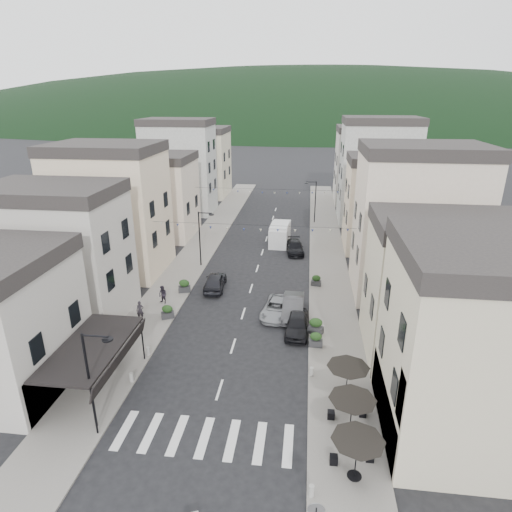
{
  "coord_description": "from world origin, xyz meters",
  "views": [
    {
      "loc": [
        4.93,
        -15.58,
        17.31
      ],
      "look_at": [
        0.53,
        20.55,
        3.5
      ],
      "focal_mm": 30.0,
      "sensor_mm": 36.0,
      "label": 1
    }
  ],
  "objects_px": {
    "parked_car_e": "(215,281)",
    "parked_car_b": "(293,307)",
    "parked_car_d": "(295,247)",
    "pedestrian_b": "(163,295)",
    "parked_car_a": "(297,324)",
    "delivery_van": "(280,233)",
    "parked_car_c": "(277,308)",
    "pedestrian_a": "(140,311)"
  },
  "relations": [
    {
      "from": "parked_car_a",
      "to": "parked_car_c",
      "type": "distance_m",
      "value": 3.16
    },
    {
      "from": "pedestrian_b",
      "to": "parked_car_b",
      "type": "bearing_deg",
      "value": 20.03
    },
    {
      "from": "parked_car_b",
      "to": "pedestrian_a",
      "type": "xyz_separation_m",
      "value": [
        -12.26,
        -2.37,
        0.13
      ]
    },
    {
      "from": "parked_car_a",
      "to": "pedestrian_b",
      "type": "relative_size",
      "value": 2.66
    },
    {
      "from": "parked_car_a",
      "to": "parked_car_e",
      "type": "relative_size",
      "value": 0.96
    },
    {
      "from": "parked_car_e",
      "to": "delivery_van",
      "type": "relative_size",
      "value": 0.81
    },
    {
      "from": "parked_car_c",
      "to": "pedestrian_a",
      "type": "relative_size",
      "value": 2.89
    },
    {
      "from": "parked_car_a",
      "to": "parked_car_e",
      "type": "xyz_separation_m",
      "value": [
        -7.96,
        7.02,
        0.03
      ]
    },
    {
      "from": "pedestrian_a",
      "to": "parked_car_b",
      "type": "bearing_deg",
      "value": -2.8
    },
    {
      "from": "delivery_van",
      "to": "parked_car_b",
      "type": "bearing_deg",
      "value": -79.93
    },
    {
      "from": "parked_car_c",
      "to": "pedestrian_a",
      "type": "height_order",
      "value": "pedestrian_a"
    },
    {
      "from": "parked_car_c",
      "to": "parked_car_d",
      "type": "xyz_separation_m",
      "value": [
        0.96,
        15.27,
        0.02
      ]
    },
    {
      "from": "parked_car_a",
      "to": "delivery_van",
      "type": "relative_size",
      "value": 0.78
    },
    {
      "from": "pedestrian_a",
      "to": "delivery_van",
      "type": "bearing_deg",
      "value": 50.76
    },
    {
      "from": "delivery_van",
      "to": "parked_car_c",
      "type": "bearing_deg",
      "value": -84.16
    },
    {
      "from": "parked_car_a",
      "to": "parked_car_c",
      "type": "bearing_deg",
      "value": 126.76
    },
    {
      "from": "parked_car_a",
      "to": "parked_car_e",
      "type": "distance_m",
      "value": 10.62
    },
    {
      "from": "delivery_van",
      "to": "pedestrian_a",
      "type": "distance_m",
      "value": 22.97
    },
    {
      "from": "parked_car_a",
      "to": "delivery_van",
      "type": "bearing_deg",
      "value": 99.64
    },
    {
      "from": "pedestrian_a",
      "to": "parked_car_d",
      "type": "bearing_deg",
      "value": 42.26
    },
    {
      "from": "parked_car_a",
      "to": "parked_car_b",
      "type": "height_order",
      "value": "parked_car_b"
    },
    {
      "from": "parked_car_e",
      "to": "parked_car_b",
      "type": "bearing_deg",
      "value": 146.53
    },
    {
      "from": "parked_car_a",
      "to": "pedestrian_a",
      "type": "xyz_separation_m",
      "value": [
        -12.69,
        0.3,
        0.18
      ]
    },
    {
      "from": "parked_car_d",
      "to": "delivery_van",
      "type": "bearing_deg",
      "value": 114.37
    },
    {
      "from": "parked_car_c",
      "to": "pedestrian_b",
      "type": "distance_m",
      "value": 10.03
    },
    {
      "from": "delivery_van",
      "to": "pedestrian_a",
      "type": "relative_size",
      "value": 3.45
    },
    {
      "from": "parked_car_b",
      "to": "delivery_van",
      "type": "xyz_separation_m",
      "value": [
        -2.37,
        18.36,
        0.48
      ]
    },
    {
      "from": "parked_car_d",
      "to": "pedestrian_b",
      "type": "height_order",
      "value": "pedestrian_b"
    },
    {
      "from": "parked_car_a",
      "to": "parked_car_b",
      "type": "distance_m",
      "value": 2.71
    },
    {
      "from": "parked_car_d",
      "to": "pedestrian_a",
      "type": "relative_size",
      "value": 2.85
    },
    {
      "from": "parked_car_a",
      "to": "delivery_van",
      "type": "height_order",
      "value": "delivery_van"
    },
    {
      "from": "parked_car_c",
      "to": "parked_car_e",
      "type": "height_order",
      "value": "parked_car_e"
    },
    {
      "from": "parked_car_e",
      "to": "pedestrian_a",
      "type": "xyz_separation_m",
      "value": [
        -4.73,
        -6.72,
        0.16
      ]
    },
    {
      "from": "parked_car_b",
      "to": "parked_car_e",
      "type": "bearing_deg",
      "value": 150.55
    },
    {
      "from": "parked_car_a",
      "to": "pedestrian_b",
      "type": "bearing_deg",
      "value": 166.33
    },
    {
      "from": "parked_car_d",
      "to": "parked_car_a",
      "type": "bearing_deg",
      "value": -94.72
    },
    {
      "from": "pedestrian_a",
      "to": "pedestrian_b",
      "type": "distance_m",
      "value": 3.15
    },
    {
      "from": "pedestrian_a",
      "to": "pedestrian_b",
      "type": "relative_size",
      "value": 0.98
    },
    {
      "from": "parked_car_c",
      "to": "delivery_van",
      "type": "relative_size",
      "value": 0.84
    },
    {
      "from": "parked_car_a",
      "to": "parked_car_b",
      "type": "bearing_deg",
      "value": 101.27
    },
    {
      "from": "parked_car_b",
      "to": "parked_car_c",
      "type": "height_order",
      "value": "parked_car_b"
    },
    {
      "from": "delivery_van",
      "to": "pedestrian_b",
      "type": "height_order",
      "value": "delivery_van"
    }
  ]
}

